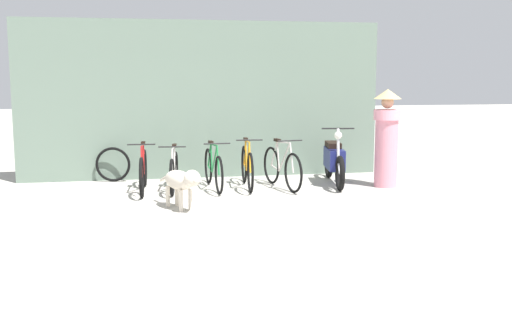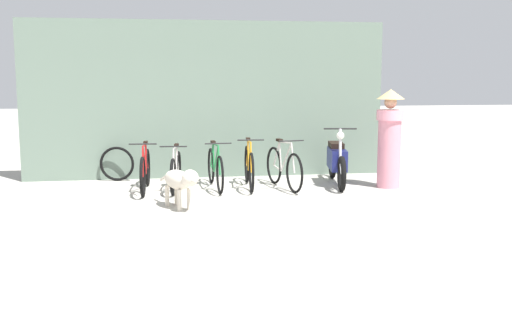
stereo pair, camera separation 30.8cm
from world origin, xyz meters
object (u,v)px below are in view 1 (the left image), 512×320
at_px(bicycle_0, 143,171).
at_px(person_in_robes, 387,136).
at_px(bicycle_2, 213,169).
at_px(bicycle_4, 282,168).
at_px(bicycle_3, 247,167).
at_px(motorcycle, 334,160).
at_px(bicycle_1, 174,172).
at_px(stray_dog, 181,181).
at_px(spare_tire_left, 113,164).

relative_size(bicycle_0, person_in_robes, 0.99).
distance_m(bicycle_2, bicycle_4, 1.22).
relative_size(bicycle_3, person_in_robes, 0.97).
distance_m(motorcycle, person_in_robes, 1.05).
height_order(bicycle_3, bicycle_4, bicycle_3).
distance_m(bicycle_2, person_in_robes, 3.16).
bearing_deg(bicycle_2, bicycle_1, -88.66).
bearing_deg(bicycle_0, stray_dog, 22.95).
distance_m(bicycle_2, motorcycle, 2.25).
xyz_separation_m(bicycle_0, bicycle_4, (2.44, -0.10, 0.01)).
bearing_deg(spare_tire_left, stray_dog, -66.88).
xyz_separation_m(bicycle_0, stray_dog, (0.56, -1.53, 0.08)).
relative_size(bicycle_3, bicycle_4, 1.05).
bearing_deg(motorcycle, bicycle_1, -78.91).
xyz_separation_m(bicycle_2, bicycle_3, (0.61, -0.01, 0.02)).
bearing_deg(bicycle_0, bicycle_2, 96.07).
distance_m(stray_dog, spare_tire_left, 2.87).
height_order(bicycle_0, bicycle_2, bicycle_0).
bearing_deg(bicycle_1, motorcycle, 98.45).
distance_m(bicycle_2, stray_dog, 1.73).
relative_size(bicycle_1, motorcycle, 0.81).
distance_m(bicycle_0, person_in_robes, 4.36).
xyz_separation_m(bicycle_0, bicycle_3, (1.83, 0.06, 0.02)).
relative_size(motorcycle, spare_tire_left, 2.98).
bearing_deg(bicycle_0, bicycle_3, 94.59).
height_order(bicycle_3, spare_tire_left, bicycle_3).
xyz_separation_m(bicycle_0, bicycle_2, (1.23, 0.07, -0.00)).
relative_size(bicycle_0, bicycle_2, 1.00).
distance_m(bicycle_0, bicycle_1, 0.53).
height_order(bicycle_0, spare_tire_left, bicycle_0).
distance_m(bicycle_0, motorcycle, 3.48).
height_order(bicycle_0, bicycle_4, bicycle_4).
relative_size(bicycle_0, stray_dog, 1.59).
bearing_deg(bicycle_3, spare_tire_left, -110.16).
distance_m(bicycle_4, motorcycle, 1.06).
distance_m(bicycle_1, bicycle_2, 0.70).
height_order(bicycle_1, stray_dog, bicycle_1).
bearing_deg(person_in_robes, bicycle_2, -1.62).
relative_size(person_in_robes, spare_tire_left, 2.66).
xyz_separation_m(bicycle_3, person_in_robes, (2.48, -0.37, 0.55)).
xyz_separation_m(stray_dog, person_in_robes, (3.75, 1.21, 0.49)).
bearing_deg(bicycle_0, motorcycle, 94.50).
distance_m(bicycle_1, person_in_robes, 3.84).
xyz_separation_m(motorcycle, stray_dog, (-2.91, -1.63, -0.01)).
relative_size(bicycle_1, bicycle_3, 0.94).
bearing_deg(bicycle_4, spare_tire_left, -122.88).
bearing_deg(bicycle_3, bicycle_1, -84.48).
relative_size(bicycle_2, stray_dog, 1.58).
bearing_deg(person_in_robes, stray_dog, 23.43).
height_order(bicycle_1, person_in_robes, person_in_robes).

